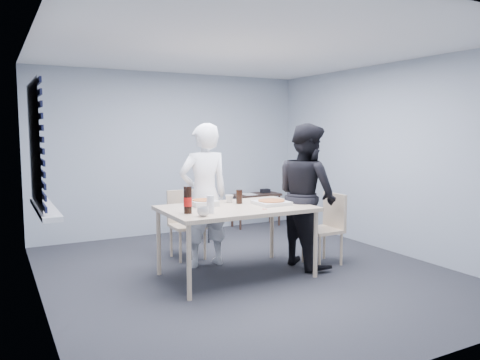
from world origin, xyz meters
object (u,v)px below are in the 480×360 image
chair_far (185,219)px  soda_bottle (188,200)px  person_black (307,195)px  person_white (204,195)px  chair_right (328,223)px  mug_a (203,212)px  dining_table (236,212)px  side_table (256,198)px  mug_b (229,199)px  stool (197,219)px  backpack (198,200)px

chair_far → soda_bottle: size_ratio=3.09×
person_black → person_white: bearing=62.4°
chair_right → mug_a: bearing=-170.9°
dining_table → side_table: size_ratio=1.95×
chair_right → side_table: 2.43m
dining_table → mug_b: bearing=77.6°
dining_table → soda_bottle: 0.70m
chair_far → soda_bottle: (-0.44, -1.20, 0.44)m
side_table → soda_bottle: 3.39m
person_black → soda_bottle: person_black is taller
stool → mug_b: mug_b is taller
backpack → person_black: bearing=-88.5°
person_white → mug_a: person_white is taller
backpack → stool: bearing=68.6°
person_white → chair_right: bearing=155.5°
person_white → mug_b: person_white is taller
person_black → backpack: (-0.73, 1.73, -0.23)m
chair_right → mug_b: size_ratio=8.90×
side_table → soda_bottle: soda_bottle is taller
stool → mug_b: 1.52m
person_black → soda_bottle: (-1.63, -0.13, 0.07)m
dining_table → chair_far: 1.11m
person_black → mug_b: bearing=70.4°
chair_right → person_black: person_black is taller
side_table → mug_b: size_ratio=8.59×
dining_table → chair_far: chair_far is taller
person_white → backpack: person_white is taller
side_table → person_black: bearing=-105.2°
person_white → dining_table: bearing=104.5°
soda_bottle → mug_b: bearing=32.2°
chair_right → side_table: (0.34, 2.41, -0.02)m
chair_right → person_white: bearing=155.5°
dining_table → person_white: size_ratio=0.95×
chair_right → mug_b: (-1.20, 0.38, 0.35)m
chair_far → dining_table: bearing=-78.7°
dining_table → person_black: person_black is taller
chair_far → person_black: size_ratio=0.50×
person_black → mug_b: (-0.91, 0.32, -0.02)m
chair_far → mug_b: (0.28, -0.75, 0.35)m
mug_b → soda_bottle: bearing=-147.8°
stool → mug_b: bearing=-97.1°
chair_right → stool: 2.08m
person_black → chair_right: bearing=-101.7°
person_white → person_black: (1.13, -0.59, 0.00)m
side_table → mug_a: mug_a is taller
side_table → mug_b: mug_b is taller
chair_far → mug_a: (-0.36, -1.43, 0.35)m
person_white → stool: bearing=-108.9°
stool → soda_bottle: size_ratio=1.62×
stool → backpack: 0.29m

